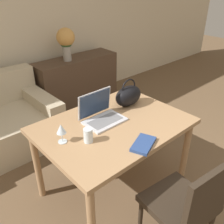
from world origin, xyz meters
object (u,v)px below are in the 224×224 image
at_px(laptop, 100,113).
at_px(drinking_glass, 88,135).
at_px(flower_vase, 66,40).
at_px(wine_glass, 61,130).
at_px(chair, 188,204).
at_px(handbag, 128,95).

distance_m(laptop, drinking_glass, 0.34).
distance_m(laptop, flower_vase, 1.70).
bearing_deg(flower_vase, wine_glass, -124.26).
height_order(chair, laptop, laptop).
xyz_separation_m(handbag, flower_vase, (0.30, 1.52, 0.21)).
bearing_deg(wine_glass, flower_vase, 55.74).
height_order(laptop, wine_glass, laptop).
bearing_deg(drinking_glass, wine_glass, 139.78).
xyz_separation_m(chair, wine_glass, (-0.44, 0.86, 0.38)).
bearing_deg(flower_vase, chair, -104.98).
bearing_deg(wine_glass, laptop, 9.07).
bearing_deg(chair, laptop, 97.05).
distance_m(chair, drinking_glass, 0.85).
bearing_deg(chair, handbag, 75.73).
height_order(drinking_glass, handbag, handbag).
xyz_separation_m(drinking_glass, flower_vase, (0.95, 1.74, 0.25)).
relative_size(drinking_glass, flower_vase, 0.25).
height_order(wine_glass, flower_vase, flower_vase).
relative_size(wine_glass, handbag, 0.53).
height_order(chair, wine_glass, wine_glass).
bearing_deg(handbag, chair, -110.84).
relative_size(drinking_glass, wine_glass, 0.73).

